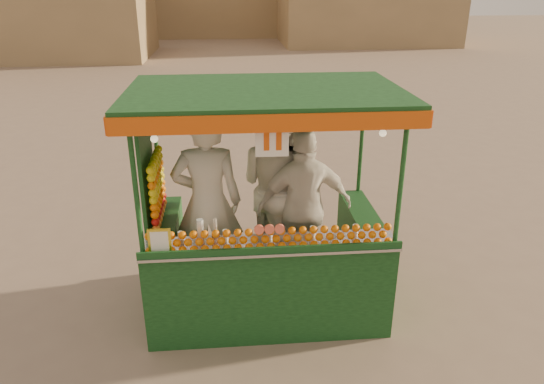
{
  "coord_description": "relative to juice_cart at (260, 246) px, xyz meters",
  "views": [
    {
      "loc": [
        -0.55,
        -4.44,
        3.27
      ],
      "look_at": [
        -0.14,
        0.29,
        1.26
      ],
      "focal_mm": 33.37,
      "sensor_mm": 36.0,
      "label": 1
    }
  ],
  "objects": [
    {
      "name": "ground",
      "position": [
        0.28,
        -0.08,
        -0.76
      ],
      "size": [
        90.0,
        90.0,
        0.0
      ],
      "primitive_type": "plane",
      "color": "#776355",
      "rests_on": "ground"
    },
    {
      "name": "juice_cart",
      "position": [
        0.0,
        0.0,
        0.0
      ],
      "size": [
        2.57,
        1.67,
        2.34
      ],
      "color": "black",
      "rests_on": "ground"
    },
    {
      "name": "vendor_left",
      "position": [
        -0.51,
        0.08,
        0.46
      ],
      "size": [
        0.69,
        0.46,
        1.9
      ],
      "rotation": [
        0.0,
        0.0,
        3.14
      ],
      "color": "beige",
      "rests_on": "ground"
    },
    {
      "name": "vendor_middle",
      "position": [
        0.23,
        0.45,
        0.47
      ],
      "size": [
        1.17,
        1.17,
        1.92
      ],
      "rotation": [
        0.0,
        0.0,
        2.33
      ],
      "color": "beige",
      "rests_on": "ground"
    },
    {
      "name": "vendor_right",
      "position": [
        0.47,
        0.13,
        0.36
      ],
      "size": [
        1.02,
        0.49,
        1.69
      ],
      "rotation": [
        0.0,
        0.0,
        3.22
      ],
      "color": "silver",
      "rests_on": "ground"
    }
  ]
}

